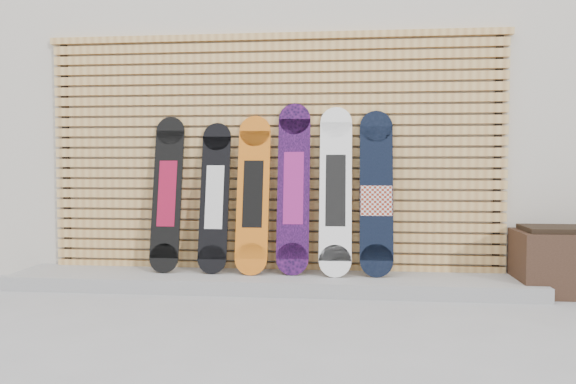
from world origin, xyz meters
name	(u,v)px	position (x,y,z in m)	size (l,w,h in m)	color
ground	(277,308)	(0.00, 0.00, 0.00)	(80.00, 80.00, 0.00)	#969698
building	(344,112)	(0.50, 3.50, 1.80)	(12.00, 5.00, 3.60)	beige
concrete_step	(269,281)	(-0.15, 0.68, 0.06)	(4.60, 0.70, 0.12)	gray
slat_wall	(273,152)	(-0.15, 0.97, 1.21)	(4.26, 0.08, 2.29)	tan
snowboard_0	(167,193)	(-1.10, 0.79, 0.83)	(0.27, 0.31, 1.42)	black
snowboard_1	(215,197)	(-0.66, 0.79, 0.80)	(0.26, 0.31, 1.36)	black
snowboard_2	(253,194)	(-0.31, 0.78, 0.83)	(0.29, 0.33, 1.42)	orange
snowboard_3	(294,188)	(0.06, 0.80, 0.88)	(0.29, 0.30, 1.53)	black
snowboard_4	(336,190)	(0.43, 0.77, 0.87)	(0.28, 0.35, 1.50)	white
snowboard_5	(376,194)	(0.79, 0.79, 0.84)	(0.29, 0.31, 1.46)	black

